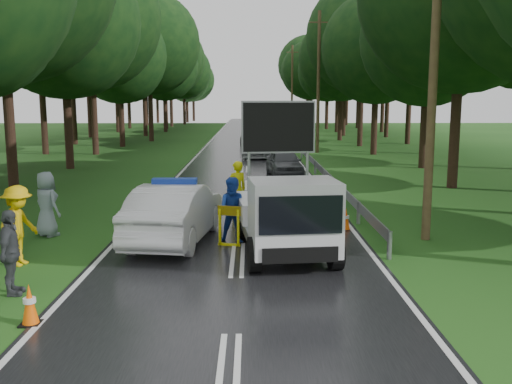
{
  "coord_description": "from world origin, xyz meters",
  "views": [
    {
      "loc": [
        0.31,
        -13.42,
        3.87
      ],
      "look_at": [
        0.47,
        2.28,
        1.3
      ],
      "focal_mm": 40.0,
      "sensor_mm": 36.0,
      "label": 1
    }
  ],
  "objects_px": {
    "officer": "(237,190)",
    "queue_car_third": "(256,140)",
    "queue_car_fourth": "(256,136)",
    "police_sedan": "(175,213)",
    "queue_car_second": "(257,146)",
    "work_truck": "(286,215)",
    "queue_car_first": "(284,163)",
    "civilian": "(234,210)",
    "barrier": "(266,218)"
  },
  "relations": [
    {
      "from": "police_sedan",
      "to": "work_truck",
      "type": "xyz_separation_m",
      "value": [
        2.91,
        -1.4,
        0.22
      ]
    },
    {
      "from": "work_truck",
      "to": "barrier",
      "type": "xyz_separation_m",
      "value": [
        -0.46,
        0.61,
        -0.2
      ]
    },
    {
      "from": "officer",
      "to": "civilian",
      "type": "relative_size",
      "value": 1.04
    },
    {
      "from": "barrier",
      "to": "queue_car_first",
      "type": "distance_m",
      "value": 14.33
    },
    {
      "from": "queue_car_first",
      "to": "queue_car_third",
      "type": "relative_size",
      "value": 0.81
    },
    {
      "from": "work_truck",
      "to": "queue_car_second",
      "type": "bearing_deg",
      "value": 84.78
    },
    {
      "from": "civilian",
      "to": "officer",
      "type": "bearing_deg",
      "value": 93.53
    },
    {
      "from": "barrier",
      "to": "queue_car_fourth",
      "type": "distance_m",
      "value": 36.04
    },
    {
      "from": "barrier",
      "to": "queue_car_third",
      "type": "relative_size",
      "value": 0.53
    },
    {
      "from": "work_truck",
      "to": "queue_car_fourth",
      "type": "bearing_deg",
      "value": 84.46
    },
    {
      "from": "queue_car_third",
      "to": "work_truck",
      "type": "bearing_deg",
      "value": -95.13
    },
    {
      "from": "queue_car_second",
      "to": "police_sedan",
      "type": "bearing_deg",
      "value": -95.63
    },
    {
      "from": "civilian",
      "to": "barrier",
      "type": "bearing_deg",
      "value": -35.51
    },
    {
      "from": "police_sedan",
      "to": "queue_car_fourth",
      "type": "height_order",
      "value": "police_sedan"
    },
    {
      "from": "work_truck",
      "to": "barrier",
      "type": "distance_m",
      "value": 0.78
    },
    {
      "from": "work_truck",
      "to": "civilian",
      "type": "xyz_separation_m",
      "value": [
        -1.31,
        1.3,
        -0.13
      ]
    },
    {
      "from": "barrier",
      "to": "queue_car_fourth",
      "type": "xyz_separation_m",
      "value": [
        0.09,
        36.04,
        -0.15
      ]
    },
    {
      "from": "queue_car_first",
      "to": "queue_car_fourth",
      "type": "xyz_separation_m",
      "value": [
        -1.23,
        21.77,
        0.01
      ]
    },
    {
      "from": "officer",
      "to": "civilian",
      "type": "bearing_deg",
      "value": 60.88
    },
    {
      "from": "barrier",
      "to": "officer",
      "type": "height_order",
      "value": "officer"
    },
    {
      "from": "queue_car_first",
      "to": "civilian",
      "type": "bearing_deg",
      "value": -104.59
    },
    {
      "from": "work_truck",
      "to": "officer",
      "type": "relative_size",
      "value": 2.63
    },
    {
      "from": "police_sedan",
      "to": "officer",
      "type": "bearing_deg",
      "value": -108.63
    },
    {
      "from": "barrier",
      "to": "civilian",
      "type": "height_order",
      "value": "civilian"
    },
    {
      "from": "queue_car_third",
      "to": "police_sedan",
      "type": "bearing_deg",
      "value": -100.79
    },
    {
      "from": "work_truck",
      "to": "queue_car_fourth",
      "type": "distance_m",
      "value": 36.64
    },
    {
      "from": "officer",
      "to": "queue_car_fourth",
      "type": "distance_m",
      "value": 32.05
    },
    {
      "from": "work_truck",
      "to": "officer",
      "type": "xyz_separation_m",
      "value": [
        -1.31,
        4.61,
        -0.09
      ]
    },
    {
      "from": "queue_car_first",
      "to": "officer",
      "type": "bearing_deg",
      "value": -107.44
    },
    {
      "from": "police_sedan",
      "to": "civilian",
      "type": "bearing_deg",
      "value": -175.82
    },
    {
      "from": "officer",
      "to": "queue_car_second",
      "type": "relative_size",
      "value": 0.36
    },
    {
      "from": "officer",
      "to": "queue_car_third",
      "type": "xyz_separation_m",
      "value": [
        0.92,
        26.04,
        -0.27
      ]
    },
    {
      "from": "work_truck",
      "to": "queue_car_second",
      "type": "relative_size",
      "value": 0.95
    },
    {
      "from": "work_truck",
      "to": "queue_car_third",
      "type": "distance_m",
      "value": 30.65
    },
    {
      "from": "officer",
      "to": "queue_car_third",
      "type": "bearing_deg",
      "value": -121.14
    },
    {
      "from": "police_sedan",
      "to": "queue_car_fourth",
      "type": "bearing_deg",
      "value": -86.15
    },
    {
      "from": "queue_car_second",
      "to": "queue_car_fourth",
      "type": "bearing_deg",
      "value": 90.5
    },
    {
      "from": "police_sedan",
      "to": "officer",
      "type": "distance_m",
      "value": 3.58
    },
    {
      "from": "civilian",
      "to": "queue_car_second",
      "type": "relative_size",
      "value": 0.35
    },
    {
      "from": "queue_car_fourth",
      "to": "police_sedan",
      "type": "bearing_deg",
      "value": -98.0
    },
    {
      "from": "work_truck",
      "to": "queue_car_third",
      "type": "height_order",
      "value": "work_truck"
    },
    {
      "from": "barrier",
      "to": "police_sedan",
      "type": "bearing_deg",
      "value": 177.83
    },
    {
      "from": "police_sedan",
      "to": "queue_car_second",
      "type": "distance_m",
      "value": 23.37
    },
    {
      "from": "queue_car_first",
      "to": "queue_car_second",
      "type": "relative_size",
      "value": 0.76
    },
    {
      "from": "work_truck",
      "to": "queue_car_fourth",
      "type": "xyz_separation_m",
      "value": [
        -0.37,
        36.64,
        -0.35
      ]
    },
    {
      "from": "officer",
      "to": "queue_car_first",
      "type": "height_order",
      "value": "officer"
    },
    {
      "from": "queue_car_second",
      "to": "work_truck",
      "type": "bearing_deg",
      "value": -88.53
    },
    {
      "from": "queue_car_second",
      "to": "queue_car_third",
      "type": "xyz_separation_m",
      "value": [
        0.0,
        6.0,
        -0.08
      ]
    },
    {
      "from": "civilian",
      "to": "queue_car_fourth",
      "type": "xyz_separation_m",
      "value": [
        0.94,
        35.34,
        -0.23
      ]
    },
    {
      "from": "barrier",
      "to": "queue_car_second",
      "type": "xyz_separation_m",
      "value": [
        0.07,
        24.04,
        -0.08
      ]
    }
  ]
}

